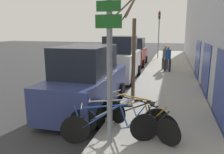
{
  "coord_description": "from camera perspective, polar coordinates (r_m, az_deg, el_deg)",
  "views": [
    {
      "loc": [
        2.82,
        -0.19,
        2.81
      ],
      "look_at": [
        0.79,
        7.11,
        1.19
      ],
      "focal_mm": 35.0,
      "sensor_mm": 36.0,
      "label": 1
    }
  ],
  "objects": [
    {
      "name": "ground_plane",
      "position": [
        12.07,
        1.57,
        -1.42
      ],
      "size": [
        80.0,
        80.0,
        0.0
      ],
      "primitive_type": "plane",
      "color": "#333335"
    },
    {
      "name": "sidewalk_curb",
      "position": [
        14.45,
        14.36,
        0.77
      ],
      "size": [
        3.2,
        32.0,
        0.15
      ],
      "color": "#9E9B93",
      "rests_on": "ground"
    },
    {
      "name": "building_facade",
      "position": [
        14.2,
        22.28,
        12.85
      ],
      "size": [
        0.23,
        32.0,
        6.5
      ],
      "color": "#B2B7C1",
      "rests_on": "ground"
    },
    {
      "name": "signpost",
      "position": [
        4.92,
        -0.66,
        2.3
      ],
      "size": [
        0.59,
        0.15,
        3.43
      ],
      "color": "gray",
      "rests_on": "sidewalk_curb"
    },
    {
      "name": "bicycle_0",
      "position": [
        5.36,
        -0.49,
        -12.81
      ],
      "size": [
        2.24,
        0.86,
        0.97
      ],
      "rotation": [
        0.0,
        0.0,
        1.92
      ],
      "color": "black",
      "rests_on": "sidewalk_curb"
    },
    {
      "name": "bicycle_1",
      "position": [
        5.71,
        1.95,
        -11.08
      ],
      "size": [
        2.5,
        0.83,
        0.99
      ],
      "rotation": [
        0.0,
        0.0,
        1.87
      ],
      "color": "black",
      "rests_on": "sidewalk_curb"
    },
    {
      "name": "bicycle_2",
      "position": [
        5.86,
        7.29,
        -10.83
      ],
      "size": [
        2.05,
        1.31,
        0.92
      ],
      "rotation": [
        0.0,
        0.0,
        1.01
      ],
      "color": "black",
      "rests_on": "sidewalk_curb"
    },
    {
      "name": "bicycle_3",
      "position": [
        6.02,
        6.15,
        -10.02
      ],
      "size": [
        2.26,
        1.2,
        0.96
      ],
      "rotation": [
        0.0,
        0.0,
        1.09
      ],
      "color": "black",
      "rests_on": "sidewalk_curb"
    },
    {
      "name": "parked_car_0",
      "position": [
        7.85,
        -6.48,
        -1.1
      ],
      "size": [
        2.05,
        4.7,
        2.3
      ],
      "rotation": [
        0.0,
        0.0,
        0.01
      ],
      "color": "navy",
      "rests_on": "ground"
    },
    {
      "name": "parked_car_1",
      "position": [
        12.76,
        2.4,
        4.49
      ],
      "size": [
        2.02,
        4.33,
        2.5
      ],
      "rotation": [
        0.0,
        0.0,
        0.02
      ],
      "color": "silver",
      "rests_on": "ground"
    },
    {
      "name": "parked_car_2",
      "position": [
        18.21,
        5.81,
        6.31
      ],
      "size": [
        2.03,
        4.28,
        2.23
      ],
      "rotation": [
        0.0,
        0.0,
        0.03
      ],
      "color": "maroon",
      "rests_on": "ground"
    },
    {
      "name": "pedestrian_near",
      "position": [
        14.78,
        14.39,
        5.13
      ],
      "size": [
        0.44,
        0.37,
        1.69
      ],
      "rotation": [
        0.0,
        0.0,
        3.11
      ],
      "color": "#1E2338",
      "rests_on": "sidewalk_curb"
    },
    {
      "name": "pedestrian_far",
      "position": [
        15.57,
        13.77,
        5.48
      ],
      "size": [
        0.44,
        0.37,
        1.68
      ],
      "rotation": [
        0.0,
        0.0,
        2.97
      ],
      "color": "#4C3D2D",
      "rests_on": "sidewalk_curb"
    },
    {
      "name": "street_tree",
      "position": [
        8.35,
        5.41,
        6.25
      ],
      "size": [
        0.9,
        1.5,
        3.87
      ],
      "color": "brown",
      "rests_on": "sidewalk_curb"
    },
    {
      "name": "traffic_light",
      "position": [
        21.94,
        12.16,
        12.39
      ],
      "size": [
        0.2,
        0.3,
        4.5
      ],
      "color": "gray",
      "rests_on": "sidewalk_curb"
    }
  ]
}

